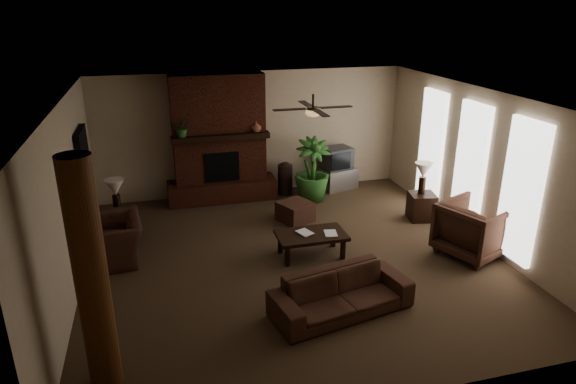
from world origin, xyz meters
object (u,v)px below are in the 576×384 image
object	(u,v)px
tv_stand	(338,179)
lamp_left	(115,190)
coffee_table	(311,237)
side_table_left	(123,225)
floor_plant	(312,183)
armchair_left	(110,233)
log_column	(92,279)
ottoman	(295,212)
side_table_right	(421,207)
sofa	(342,287)
lamp_right	(423,172)
armchair_right	(474,227)
floor_vase	(285,176)

from	to	relation	value
tv_stand	lamp_left	bearing A→B (deg)	-179.34
coffee_table	side_table_left	distance (m)	3.58
tv_stand	floor_plant	xyz separation A→B (m)	(-0.83, -0.54, 0.15)
side_table_left	armchair_left	bearing A→B (deg)	-100.68
log_column	ottoman	world-z (taller)	log_column
tv_stand	side_table_left	xyz separation A→B (m)	(-4.87, -1.53, 0.03)
floor_plant	side_table_right	size ratio (longest dim) A/B	2.58
coffee_table	lamp_left	bearing A→B (deg)	154.54
ottoman	log_column	bearing A→B (deg)	-130.71
log_column	ottoman	bearing A→B (deg)	49.29
sofa	lamp_right	distance (m)	3.95
side_table_left	lamp_right	bearing A→B (deg)	-5.69
armchair_left	ottoman	distance (m)	3.62
log_column	armchair_right	bearing A→B (deg)	16.26
side_table_left	lamp_left	bearing A→B (deg)	-150.02
ottoman	sofa	bearing A→B (deg)	-94.30
floor_plant	lamp_left	size ratio (longest dim) A/B	2.18
armchair_left	floor_plant	xyz separation A→B (m)	(4.20, 1.83, -0.11)
armchair_right	ottoman	size ratio (longest dim) A/B	1.77
side_table_right	floor_vase	bearing A→B (deg)	137.08
floor_plant	armchair_left	bearing A→B (deg)	-156.41
ottoman	side_table_right	world-z (taller)	side_table_right
lamp_left	sofa	bearing A→B (deg)	-46.23
sofa	tv_stand	distance (m)	5.18
armchair_left	side_table_right	size ratio (longest dim) A/B	2.10
coffee_table	lamp_right	bearing A→B (deg)	20.63
armchair_left	ottoman	bearing A→B (deg)	97.62
coffee_table	lamp_right	distance (m)	2.92
log_column	floor_vase	size ratio (longest dim) A/B	3.64
ottoman	side_table_right	bearing A→B (deg)	-13.10
log_column	sofa	distance (m)	3.39
armchair_right	sofa	bearing A→B (deg)	88.26
armchair_left	armchair_right	size ratio (longest dim) A/B	1.09
sofa	coffee_table	world-z (taller)	sofa
ottoman	side_table_right	distance (m)	2.59
armchair_right	lamp_right	xyz separation A→B (m)	(-0.10, 1.67, 0.47)
armchair_left	lamp_right	size ratio (longest dim) A/B	1.78
coffee_table	floor_vase	size ratio (longest dim) A/B	1.56
floor_vase	side_table_left	xyz separation A→B (m)	(-3.55, -1.53, -0.16)
floor_vase	floor_plant	world-z (taller)	floor_plant
floor_plant	coffee_table	bearing A→B (deg)	-107.86
armchair_left	log_column	bearing A→B (deg)	-3.50
tv_stand	side_table_left	size ratio (longest dim) A/B	1.55
coffee_table	floor_vase	xyz separation A→B (m)	(0.35, 3.12, 0.06)
log_column	side_table_right	world-z (taller)	log_column
log_column	ottoman	size ratio (longest dim) A/B	4.67
side_table_left	lamp_left	size ratio (longest dim) A/B	0.85
log_column	armchair_right	xyz separation A→B (m)	(6.03, 1.76, -0.87)
armchair_left	ottoman	world-z (taller)	armchair_left
sofa	tv_stand	world-z (taller)	sofa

